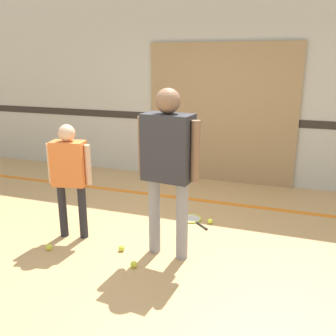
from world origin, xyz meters
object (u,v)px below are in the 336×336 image
Objects in this scene: person_student_left at (69,169)px; racket_spare_on_floor at (192,219)px; tennis_ball_near_instructor at (134,264)px; tennis_ball_by_spare_racket at (210,221)px; person_instructor at (168,156)px; tennis_ball_stray_right at (122,248)px; tennis_ball_stray_left at (49,247)px.

person_student_left is 2.77× the size of racket_spare_on_floor.
tennis_ball_near_instructor is (0.93, -0.39, -0.78)m from person_student_left.
tennis_ball_by_spare_racket is at bearing 68.73° from tennis_ball_near_instructor.
person_student_left is 1.66m from racket_spare_on_floor.
person_instructor is at bearing 56.69° from tennis_ball_near_instructor.
person_instructor is 1.40m from racket_spare_on_floor.
tennis_ball_near_instructor is 1.00× the size of tennis_ball_stray_right.
person_student_left reaches higher than tennis_ball_stray_right.
tennis_ball_by_spare_racket is at bearing 33.97° from racket_spare_on_floor.
tennis_ball_stray_right is at bearing 17.83° from tennis_ball_stray_left.
person_student_left is at bearing 78.43° from tennis_ball_stray_left.
tennis_ball_by_spare_racket is 1.00× the size of tennis_ball_stray_left.
racket_spare_on_floor is 1.13m from tennis_ball_stray_right.
tennis_ball_stray_right is (0.74, 0.24, 0.00)m from tennis_ball_stray_left.
tennis_ball_by_spare_racket is at bearing 80.82° from person_instructor.
tennis_ball_near_instructor and tennis_ball_by_spare_racket have the same top height.
tennis_ball_stray_right reaches higher than racket_spare_on_floor.
tennis_ball_near_instructor is at bearing -111.27° from tennis_ball_by_spare_racket.
racket_spare_on_floor is at bearing 79.41° from tennis_ball_near_instructor.
tennis_ball_stray_right is at bearing 134.98° from tennis_ball_near_instructor.
person_instructor is 1.12m from tennis_ball_near_instructor.
tennis_ball_stray_left is (-1.48, -1.22, 0.00)m from tennis_ball_by_spare_racket.
racket_spare_on_floor is at bearing 64.01° from tennis_ball_stray_right.
tennis_ball_stray_right is at bearing -22.22° from person_student_left.
person_instructor is 1.32× the size of person_student_left.
tennis_ball_stray_right is (-0.26, 0.26, 0.00)m from tennis_ball_near_instructor.
person_instructor is 1.15m from tennis_ball_stray_right.
person_student_left is at bearing 168.58° from tennis_ball_stray_right.
person_instructor is at bearing 11.37° from tennis_ball_stray_right.
racket_spare_on_floor is 7.14× the size of tennis_ball_near_instructor.
tennis_ball_by_spare_racket is at bearing 39.45° from tennis_ball_stray_left.
person_instructor is 3.65× the size of racket_spare_on_floor.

